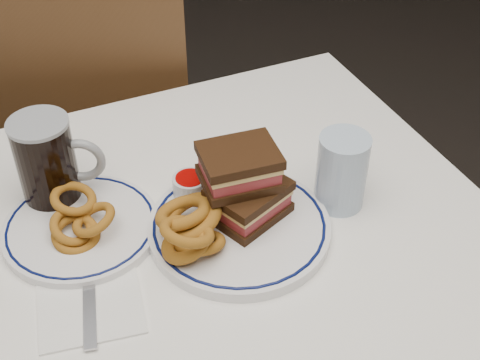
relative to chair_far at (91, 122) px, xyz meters
name	(u,v)px	position (x,y,z in m)	size (l,w,h in m)	color
dining_table	(106,324)	(-0.14, -0.68, 0.10)	(1.27, 0.87, 0.75)	white
chair_far	(91,122)	(0.00, 0.00, 0.00)	(0.57, 0.57, 1.00)	#442C16
main_plate	(239,227)	(0.09, -0.68, 0.22)	(0.28, 0.28, 0.02)	white
reuben_sandwich	(244,184)	(0.10, -0.67, 0.28)	(0.14, 0.13, 0.12)	black
onion_rings_main	(189,227)	(0.00, -0.69, 0.26)	(0.11, 0.13, 0.09)	brown
ketchup_ramekin	(190,184)	(0.04, -0.59, 0.24)	(0.06, 0.06, 0.03)	silver
beer_mug	(48,162)	(-0.15, -0.50, 0.29)	(0.13, 0.09, 0.15)	black
water_glass	(342,171)	(0.26, -0.68, 0.27)	(0.08, 0.08, 0.13)	#A7BDD7
far_plate	(81,228)	(-0.13, -0.58, 0.22)	(0.24, 0.24, 0.02)	white
onion_rings_far	(79,220)	(-0.14, -0.60, 0.24)	(0.11, 0.12, 0.06)	brown
napkin_fork	(90,301)	(-0.16, -0.73, 0.21)	(0.16, 0.19, 0.01)	white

